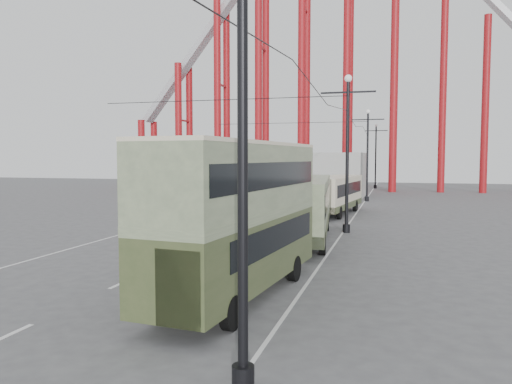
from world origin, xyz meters
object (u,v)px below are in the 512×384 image
(pedestrian, at_px, (219,227))
(single_decker_cream, at_px, (335,193))
(double_decker_bus, at_px, (239,211))
(single_decker_green, at_px, (302,205))

(pedestrian, bearing_deg, single_decker_cream, -109.83)
(double_decker_bus, relative_size, pedestrian, 4.80)
(double_decker_bus, bearing_deg, single_decker_green, 96.09)
(double_decker_bus, relative_size, single_decker_green, 0.78)
(single_decker_green, bearing_deg, single_decker_cream, 82.69)
(double_decker_bus, height_order, single_decker_cream, double_decker_bus)
(single_decker_green, height_order, pedestrian, single_decker_green)
(double_decker_bus, xyz_separation_m, single_decker_cream, (0.23, 24.29, -1.11))
(single_decker_cream, bearing_deg, single_decker_green, -84.11)
(single_decker_green, distance_m, single_decker_cream, 12.88)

